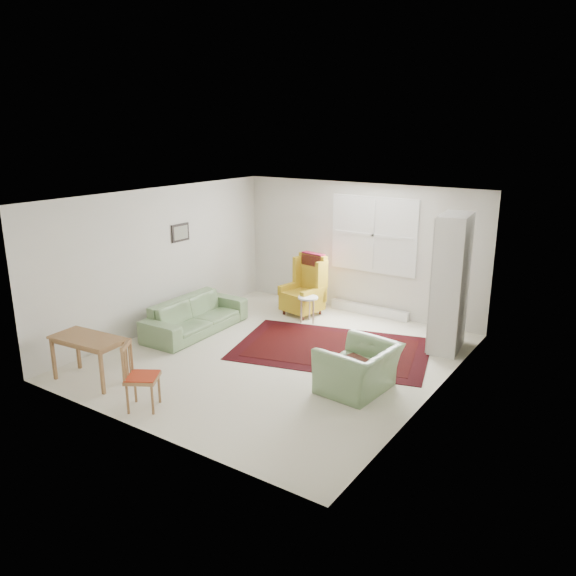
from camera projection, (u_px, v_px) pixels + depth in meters
The scene contains 10 objects.
room at pixel (286, 277), 8.68m from camera, with size 5.04×5.54×2.51m.
rug at pixel (332, 348), 9.15m from camera, with size 3.07×1.97×0.03m, color black, non-canonical shape.
sofa at pixel (195, 309), 9.83m from camera, with size 2.04×0.80×0.82m, color #6D8B5C.
armchair at pixel (359, 364), 7.60m from camera, with size 1.01×0.88×0.79m, color #6D8B5C.
wingback_chair at pixel (302, 285), 10.69m from camera, with size 0.67×0.71×1.17m, color gold, non-canonical shape.
coffee_table at pixel (352, 376), 7.66m from camera, with size 0.51×0.51×0.42m, color #491E16, non-canonical shape.
stool at pixel (308, 309), 10.35m from camera, with size 0.37×0.37×0.50m, color white, non-canonical shape.
cabinet at pixel (451, 283), 8.89m from camera, with size 0.46×0.88×2.21m, color silver, non-canonical shape.
desk at pixel (89, 359), 7.93m from camera, with size 1.04×0.52×0.66m, color olive, non-canonical shape.
desk_chair at pixel (142, 376), 7.11m from camera, with size 0.39×0.39×0.89m, color olive, non-canonical shape.
Camera 1 is at (4.71, -6.74, 3.48)m, focal length 35.00 mm.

